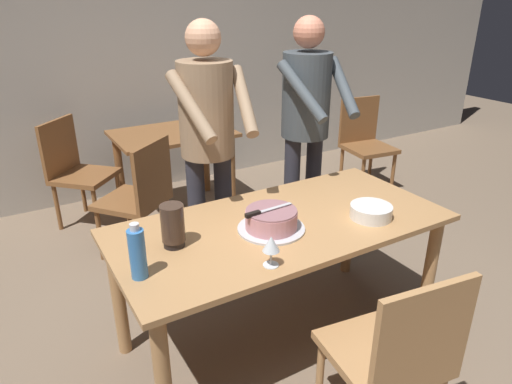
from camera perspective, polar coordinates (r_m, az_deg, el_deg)
The scene contains 16 objects.
ground_plane at distance 2.81m, azimuth 2.83°, elevation -17.47°, with size 14.00×14.00×0.00m, color #7A6651.
back_wall at distance 4.56m, azimuth -15.89°, elevation 16.45°, with size 10.00×0.12×2.70m, color #BCB7AD.
main_dining_table at distance 2.44m, azimuth 3.13°, elevation -5.96°, with size 1.75×0.84×0.75m.
cake_on_platter at distance 2.29m, azimuth 1.91°, elevation -3.55°, with size 0.34×0.34×0.11m.
cake_knife at distance 2.22m, azimuth 0.43°, elevation -2.54°, with size 0.27×0.04×0.02m.
plate_stack at distance 2.49m, azimuth 14.10°, elevation -2.37°, with size 0.22×0.22×0.07m.
wine_glass_near at distance 1.98m, azimuth 1.89°, elevation -6.58°, with size 0.08×0.08×0.14m.
water_bottle at distance 1.95m, azimuth -14.52°, elevation -7.36°, with size 0.07×0.07×0.25m.
hurricane_lamp at distance 2.15m, azimuth -10.30°, elevation -4.12°, with size 0.11×0.11×0.21m.
person_cutting_cake at distance 2.73m, azimuth -6.01°, elevation 7.07°, with size 0.47×0.56×1.72m.
person_standing_beside at distance 3.12m, azimuth 6.24°, elevation 9.13°, with size 0.47×0.56×1.72m.
chair_near_side at distance 2.06m, azimuth 16.87°, elevation -18.64°, with size 0.49×0.49×0.90m.
background_table at distance 4.11m, azimuth -10.20°, elevation 5.18°, with size 1.00×0.70×0.74m.
background_chair_0 at distance 4.73m, azimuth 13.37°, elevation 6.27°, with size 0.49×0.49×0.90m.
background_chair_2 at distance 3.44m, azimuth -14.22°, elevation -0.36°, with size 0.62×0.62×0.90m.
background_chair_3 at distance 4.13m, azimuth -21.46°, elevation 2.72°, with size 0.62×0.62×0.90m.
Camera 1 is at (-1.19, -1.76, 1.84)m, focal length 32.19 mm.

